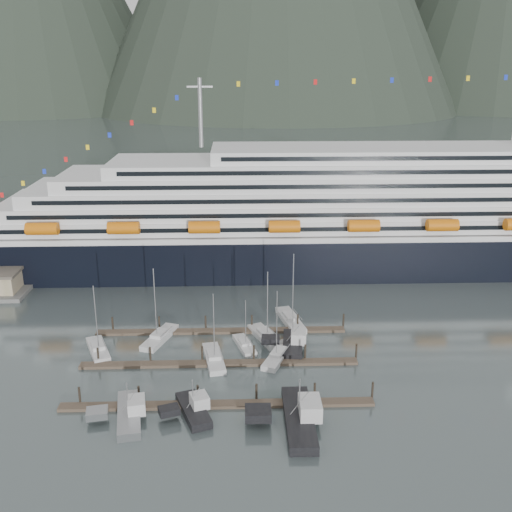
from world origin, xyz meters
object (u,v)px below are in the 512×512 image
at_px(trawler_a, 128,413).
at_px(trawler_b, 193,409).
at_px(sailboat_c, 244,345).
at_px(cruise_ship, 363,220).
at_px(sailboat_g, 291,321).
at_px(trawler_e, 292,343).
at_px(trawler_c, 298,417).
at_px(sailboat_b, 214,359).
at_px(sailboat_a, 98,350).
at_px(sailboat_d, 278,356).
at_px(sailboat_e, 160,338).
at_px(sailboat_f, 265,336).

distance_m(trawler_a, trawler_b, 9.49).
bearing_deg(trawler_a, sailboat_c, -47.65).
height_order(cruise_ship, sailboat_g, cruise_ship).
bearing_deg(trawler_e, trawler_c, -177.50).
relative_size(sailboat_b, sailboat_c, 1.37).
bearing_deg(cruise_ship, trawler_c, -108.39).
distance_m(cruise_ship, sailboat_a, 74.52).
relative_size(sailboat_d, trawler_a, 1.12).
xyz_separation_m(sailboat_d, trawler_a, (-23.43, -17.98, 0.43)).
bearing_deg(trawler_c, sailboat_d, 4.34).
bearing_deg(sailboat_e, trawler_a, -163.65).
distance_m(sailboat_d, trawler_e, 4.74).
distance_m(sailboat_e, sailboat_f, 19.85).
distance_m(sailboat_e, trawler_c, 36.41).
height_order(sailboat_d, sailboat_e, sailboat_e).
height_order(sailboat_a, trawler_c, sailboat_a).
height_order(sailboat_a, trawler_a, sailboat_a).
height_order(sailboat_e, trawler_e, sailboat_e).
bearing_deg(trawler_c, sailboat_f, 7.28).
height_order(sailboat_f, trawler_a, sailboat_f).
relative_size(sailboat_f, trawler_a, 1.17).
bearing_deg(sailboat_d, sailboat_e, 92.98).
relative_size(cruise_ship, sailboat_g, 13.60).
xyz_separation_m(sailboat_g, trawler_b, (-17.47, -32.04, 0.38)).
bearing_deg(sailboat_e, sailboat_d, -90.14).
bearing_deg(sailboat_b, trawler_e, -81.66).
xyz_separation_m(sailboat_a, sailboat_e, (10.53, 4.64, 0.00)).
xyz_separation_m(sailboat_c, sailboat_f, (3.95, 3.49, 0.06)).
bearing_deg(sailboat_a, sailboat_g, -93.60).
height_order(sailboat_d, sailboat_g, sailboat_g).
bearing_deg(sailboat_a, cruise_ship, -72.31).
bearing_deg(trawler_a, trawler_b, -94.43).
height_order(trawler_c, trawler_e, trawler_c).
distance_m(sailboat_b, sailboat_g, 21.59).
relative_size(sailboat_c, trawler_b, 0.98).
relative_size(sailboat_f, sailboat_g, 0.93).
bearing_deg(sailboat_a, trawler_b, -159.55).
relative_size(cruise_ship, trawler_e, 19.26).
xyz_separation_m(sailboat_f, trawler_b, (-11.99, -24.97, 0.39)).
height_order(sailboat_b, trawler_b, sailboat_b).
distance_m(sailboat_c, sailboat_g, 14.16).
relative_size(cruise_ship, sailboat_d, 15.47).
height_order(sailboat_g, trawler_c, sailboat_g).
xyz_separation_m(sailboat_a, sailboat_b, (21.00, -4.04, -0.01)).
height_order(cruise_ship, trawler_b, cruise_ship).
bearing_deg(sailboat_f, sailboat_g, -60.08).
distance_m(sailboat_c, sailboat_f, 5.27).
bearing_deg(cruise_ship, sailboat_d, -116.31).
distance_m(cruise_ship, trawler_b, 78.14).
relative_size(sailboat_c, sailboat_e, 0.66).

